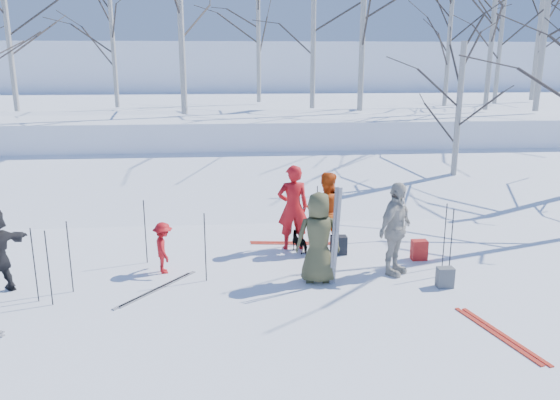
{
  "coord_description": "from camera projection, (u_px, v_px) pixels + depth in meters",
  "views": [
    {
      "loc": [
        -0.92,
        -9.23,
        4.13
      ],
      "look_at": [
        0.0,
        1.5,
        1.3
      ],
      "focal_mm": 35.0,
      "sensor_mm": 36.0,
      "label": 1
    }
  ],
  "objects": [
    {
      "name": "ground",
      "position": [
        287.0,
        289.0,
        10.02
      ],
      "size": [
        120.0,
        120.0,
        0.0
      ],
      "primitive_type": "plane",
      "color": "white",
      "rests_on": "ground"
    },
    {
      "name": "snow_ramp",
      "position": [
        265.0,
        191.0,
        16.73
      ],
      "size": [
        70.0,
        9.49,
        4.12
      ],
      "primitive_type": "cube",
      "rotation": [
        0.3,
        0.0,
        0.0
      ],
      "color": "white",
      "rests_on": "ground"
    },
    {
      "name": "snow_plateau",
      "position": [
        253.0,
        124.0,
        26.15
      ],
      "size": [
        70.0,
        18.0,
        2.2
      ],
      "primitive_type": "cube",
      "color": "white",
      "rests_on": "ground"
    },
    {
      "name": "far_hill",
      "position": [
        243.0,
        83.0,
        46.14
      ],
      "size": [
        90.0,
        30.0,
        6.0
      ],
      "primitive_type": "cube",
      "color": "white",
      "rests_on": "ground"
    },
    {
      "name": "skier_olive_center",
      "position": [
        318.0,
        238.0,
        10.15
      ],
      "size": [
        0.88,
        0.6,
        1.73
      ],
      "primitive_type": "imported",
      "rotation": [
        0.0,
        0.0,
        3.09
      ],
      "color": "#454529",
      "rests_on": "ground"
    },
    {
      "name": "skier_red_north",
      "position": [
        293.0,
        207.0,
        11.92
      ],
      "size": [
        0.72,
        0.49,
        1.89
      ],
      "primitive_type": "imported",
      "rotation": [
        0.0,
        0.0,
        3.2
      ],
      "color": "red",
      "rests_on": "ground"
    },
    {
      "name": "skier_redor_behind",
      "position": [
        326.0,
        211.0,
        11.86
      ],
      "size": [
        0.93,
        0.77,
        1.75
      ],
      "primitive_type": "imported",
      "rotation": [
        0.0,
        0.0,
        3.0
      ],
      "color": "#D14810",
      "rests_on": "ground"
    },
    {
      "name": "skier_red_seated",
      "position": [
        163.0,
        248.0,
        10.68
      ],
      "size": [
        0.53,
        0.73,
        1.02
      ],
      "primitive_type": "imported",
      "rotation": [
        0.0,
        0.0,
        1.82
      ],
      "color": "red",
      "rests_on": "ground"
    },
    {
      "name": "skier_cream_east",
      "position": [
        395.0,
        229.0,
        10.5
      ],
      "size": [
        1.08,
        1.08,
        1.84
      ],
      "primitive_type": "imported",
      "rotation": [
        0.0,
        0.0,
        0.78
      ],
      "color": "beige",
      "rests_on": "ground"
    },
    {
      "name": "dog",
      "position": [
        300.0,
        242.0,
        11.89
      ],
      "size": [
        0.51,
        0.57,
        0.45
      ],
      "primitive_type": "imported",
      "rotation": [
        0.0,
        0.0,
        3.78
      ],
      "color": "black",
      "rests_on": "ground"
    },
    {
      "name": "upright_ski_left",
      "position": [
        334.0,
        237.0,
        9.96
      ],
      "size": [
        0.12,
        0.17,
        1.9
      ],
      "primitive_type": "cube",
      "rotation": [
        0.07,
        0.0,
        0.32
      ],
      "color": "silver",
      "rests_on": "ground"
    },
    {
      "name": "upright_ski_right",
      "position": [
        337.0,
        237.0,
        9.95
      ],
      "size": [
        0.13,
        0.23,
        1.89
      ],
      "primitive_type": "cube",
      "rotation": [
        0.1,
        0.0,
        0.28
      ],
      "color": "silver",
      "rests_on": "ground"
    },
    {
      "name": "ski_pair_a",
      "position": [
        157.0,
        289.0,
        9.99
      ],
      "size": [
        2.04,
        2.09,
        0.02
      ],
      "primitive_type": null,
      "rotation": [
        0.0,
        0.0,
        -0.66
      ],
      "color": "silver",
      "rests_on": "ground"
    },
    {
      "name": "ski_pair_b",
      "position": [
        292.0,
        243.0,
        12.47
      ],
      "size": [
        0.63,
        1.95,
        0.02
      ],
      "primitive_type": null,
      "rotation": [
        0.0,
        0.0,
        1.46
      ],
      "color": "red",
      "rests_on": "ground"
    },
    {
      "name": "ski_pair_c",
      "position": [
        499.0,
        335.0,
        8.35
      ],
      "size": [
        1.13,
        2.0,
        0.02
      ],
      "primitive_type": null,
      "rotation": [
        0.0,
        0.0,
        0.25
      ],
      "color": "red",
      "rests_on": "ground"
    },
    {
      "name": "ski_pole_a",
      "position": [
        445.0,
        236.0,
        10.89
      ],
      "size": [
        0.02,
        0.02,
        1.34
      ],
      "primitive_type": "cylinder",
      "color": "black",
      "rests_on": "ground"
    },
    {
      "name": "ski_pole_b",
      "position": [
        303.0,
        216.0,
        12.27
      ],
      "size": [
        0.02,
        0.02,
        1.34
      ],
      "primitive_type": "cylinder",
      "color": "black",
      "rests_on": "ground"
    },
    {
      "name": "ski_pole_c",
      "position": [
        49.0,
        268.0,
        9.21
      ],
      "size": [
        0.02,
        0.02,
        1.34
      ],
      "primitive_type": "cylinder",
      "color": "black",
      "rests_on": "ground"
    },
    {
      "name": "ski_pole_d",
      "position": [
        451.0,
        242.0,
        10.5
      ],
      "size": [
        0.02,
        0.02,
        1.34
      ],
      "primitive_type": "cylinder",
      "color": "black",
      "rests_on": "ground"
    },
    {
      "name": "ski_pole_e",
      "position": [
        70.0,
        257.0,
        9.74
      ],
      "size": [
        0.02,
        0.02,
        1.34
      ],
      "primitive_type": "cylinder",
      "color": "black",
      "rests_on": "ground"
    },
    {
      "name": "ski_pole_f",
      "position": [
        145.0,
        232.0,
        11.14
      ],
      "size": [
        0.02,
        0.02,
        1.34
      ],
      "primitive_type": "cylinder",
      "color": "black",
      "rests_on": "ground"
    },
    {
      "name": "ski_pole_g",
      "position": [
        205.0,
        248.0,
        10.22
      ],
      "size": [
        0.02,
        0.02,
        1.34
      ],
      "primitive_type": "cylinder",
      "color": "black",
      "rests_on": "ground"
    },
    {
      "name": "ski_pole_h",
      "position": [
        34.0,
        265.0,
        9.35
      ],
      "size": [
        0.02,
        0.02,
        1.34
      ],
      "primitive_type": "cylinder",
      "color": "black",
      "rests_on": "ground"
    },
    {
      "name": "ski_pole_i",
      "position": [
        317.0,
        215.0,
        12.35
      ],
      "size": [
        0.02,
        0.02,
        1.34
      ],
      "primitive_type": "cylinder",
      "color": "black",
      "rests_on": "ground"
    },
    {
      "name": "backpack_red",
      "position": [
        419.0,
        250.0,
        11.44
      ],
      "size": [
        0.32,
        0.22,
        0.42
      ],
      "primitive_type": "cube",
      "color": "#B01E1B",
      "rests_on": "ground"
    },
    {
      "name": "backpack_grey",
      "position": [
        445.0,
        277.0,
        10.06
      ],
      "size": [
        0.3,
        0.2,
        0.38
      ],
      "primitive_type": "cube",
      "color": "#53575A",
      "rests_on": "ground"
    },
    {
      "name": "backpack_dark",
      "position": [
        339.0,
        245.0,
        11.76
      ],
      "size": [
        0.34,
        0.24,
        0.4
      ],
      "primitive_type": "cube",
      "color": "black",
      "rests_on": "ground"
    },
    {
      "name": "birch_plateau_a",
      "position": [
        539.0,
        32.0,
        24.54
      ],
      "size": [
        4.8,
        4.8,
        6.0
      ],
      "primitive_type": null,
      "color": "silver",
      "rests_on": "snow_plateau"
    },
    {
      "name": "birch_plateau_b",
      "position": [
        548.0,
        6.0,
        19.2
      ],
      "size": [
        5.74,
        5.74,
        7.35
      ],
      "primitive_type": null,
      "color": "silver",
      "rests_on": "snow_plateau"
    },
    {
      "name": "birch_plateau_c",
      "position": [
        449.0,
        48.0,
        21.63
      ],
      "size": [
        3.77,
        3.77,
        4.53
      ],
      "primitive_type": null,
      "color": "silver",
      "rests_on": "snow_plateau"
    },
    {
      "name": "birch_plateau_e",
      "position": [
        113.0,
        50.0,
        21.02
      ],
      "size": [
        3.68,
        3.68,
        4.39
      ],
      "primitive_type": null,
      "color": "silver",
      "rests_on": "snow_plateau"
    },
    {
      "name": "birch_plateau_f",
      "position": [
        8.0,
        31.0,
        19.32
      ],
      "size": [
        4.56,
        4.56,
        5.65
      ],
      "primitive_type": null,
      "color": "silver",
      "rests_on": "snow_plateau"
    },
    {
      "name": "birch_plateau_g",
      "position": [
        258.0,
        39.0,
        23.48
      ],
      "size": [
        4.32,
        4.32,
        5.32
      ],
      "primitive_type": null,
      "color": "silver",
      "rests_on": "snow_plateau"
    },
    {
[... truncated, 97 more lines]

